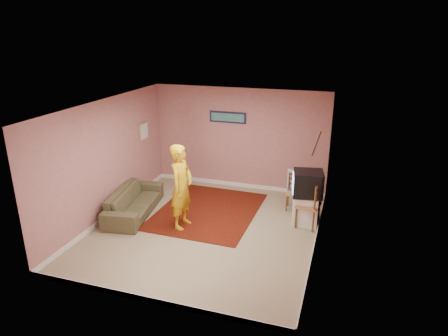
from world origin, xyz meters
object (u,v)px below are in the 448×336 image
(crt_tv, at_px, (308,184))
(chair_b, at_px, (309,200))
(tv_cabinet, at_px, (306,209))
(chair_a, at_px, (295,189))
(sofa, at_px, (134,201))
(person, at_px, (181,187))

(crt_tv, distance_m, chair_b, 0.33)
(tv_cabinet, distance_m, chair_a, 0.75)
(sofa, distance_m, person, 1.45)
(tv_cabinet, height_order, crt_tv, crt_tv)
(chair_b, bearing_deg, person, -61.56)
(chair_a, distance_m, person, 2.66)
(crt_tv, bearing_deg, tv_cabinet, -0.00)
(crt_tv, bearing_deg, sofa, -179.63)
(crt_tv, height_order, person, person)
(tv_cabinet, bearing_deg, chair_a, 117.48)
(chair_a, bearing_deg, chair_b, -65.53)
(chair_a, height_order, sofa, chair_a)
(crt_tv, bearing_deg, person, -169.51)
(tv_cabinet, relative_size, sofa, 0.33)
(chair_b, relative_size, person, 0.31)
(tv_cabinet, height_order, sofa, tv_cabinet)
(crt_tv, xyz_separation_m, chair_b, (0.06, -0.11, -0.31))
(chair_a, xyz_separation_m, sofa, (-3.41, -1.33, -0.22))
(chair_a, height_order, person, person)
(chair_a, xyz_separation_m, person, (-2.12, -1.56, 0.39))
(tv_cabinet, bearing_deg, crt_tv, -170.10)
(chair_a, bearing_deg, person, -146.08)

